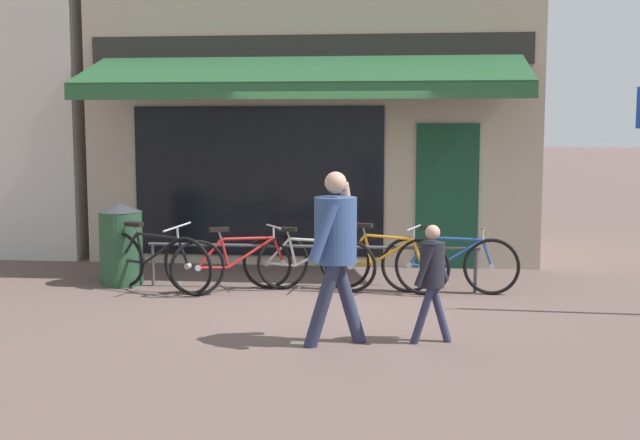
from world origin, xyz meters
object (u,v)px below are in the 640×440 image
(litter_bin, at_px, (121,244))
(pedestrian_adult, at_px, (335,240))
(bicycle_black, at_px, (154,261))
(bicycle_red, at_px, (241,263))
(bicycle_orange, at_px, (382,262))
(bicycle_blue, at_px, (450,263))
(pedestrian_child, at_px, (432,271))
(bicycle_silver, at_px, (308,262))

(litter_bin, bearing_deg, pedestrian_adult, -41.03)
(bicycle_black, height_order, pedestrian_adult, pedestrian_adult)
(bicycle_red, xyz_separation_m, pedestrian_adult, (1.37, -2.27, 0.62))
(bicycle_orange, bearing_deg, pedestrian_adult, -79.79)
(bicycle_blue, height_order, pedestrian_child, pedestrian_child)
(bicycle_black, distance_m, pedestrian_child, 3.98)
(bicycle_red, xyz_separation_m, pedestrian_child, (2.27, -2.12, 0.32))
(bicycle_red, distance_m, bicycle_blue, 2.58)
(bicycle_silver, height_order, litter_bin, litter_bin)
(pedestrian_child, bearing_deg, bicycle_blue, 88.74)
(bicycle_silver, bearing_deg, pedestrian_child, -50.57)
(pedestrian_adult, bearing_deg, bicycle_blue, 64.39)
(pedestrian_adult, distance_m, litter_bin, 4.04)
(pedestrian_adult, height_order, pedestrian_child, pedestrian_adult)
(bicycle_black, height_order, bicycle_red, bicycle_black)
(litter_bin, bearing_deg, bicycle_red, -12.28)
(bicycle_silver, height_order, pedestrian_adult, pedestrian_adult)
(bicycle_red, xyz_separation_m, bicycle_blue, (2.57, 0.23, 0.00))
(pedestrian_adult, relative_size, litter_bin, 1.55)
(bicycle_black, distance_m, bicycle_orange, 2.86)
(bicycle_silver, relative_size, pedestrian_child, 1.51)
(bicycle_orange, relative_size, bicycle_blue, 0.97)
(bicycle_orange, bearing_deg, bicycle_blue, 18.53)
(litter_bin, bearing_deg, bicycle_orange, -2.10)
(bicycle_red, bearing_deg, pedestrian_child, -70.98)
(pedestrian_child, relative_size, litter_bin, 1.07)
(bicycle_silver, distance_m, litter_bin, 2.48)
(bicycle_silver, height_order, bicycle_blue, bicycle_blue)
(bicycle_red, relative_size, bicycle_silver, 0.93)
(pedestrian_child, bearing_deg, bicycle_red, 142.99)
(bicycle_red, relative_size, pedestrian_adult, 0.97)
(bicycle_black, distance_m, pedestrian_adult, 3.39)
(bicycle_red, relative_size, pedestrian_child, 1.41)
(bicycle_silver, xyz_separation_m, pedestrian_adult, (0.56, -2.48, 0.64))
(bicycle_silver, xyz_separation_m, bicycle_blue, (1.76, 0.02, 0.02))
(bicycle_red, xyz_separation_m, bicycle_silver, (0.81, 0.21, -0.02))
(bicycle_red, distance_m, pedestrian_child, 3.13)
(bicycle_silver, bearing_deg, bicycle_black, -165.56)
(bicycle_blue, height_order, litter_bin, litter_bin)
(bicycle_red, distance_m, litter_bin, 1.70)
(bicycle_black, xyz_separation_m, pedestrian_child, (3.37, -2.10, 0.30))
(bicycle_blue, distance_m, pedestrian_adult, 2.85)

